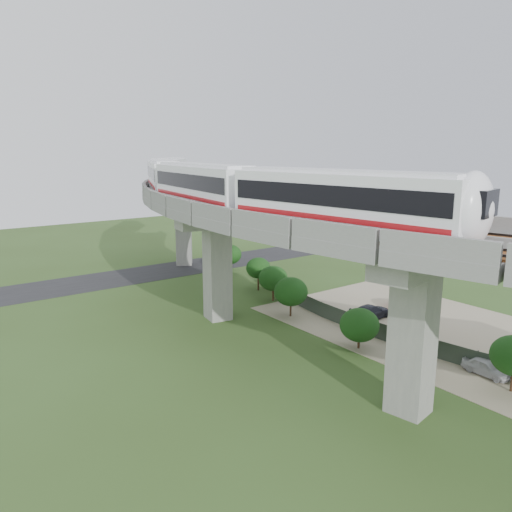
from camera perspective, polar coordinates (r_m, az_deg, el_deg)
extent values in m
plane|color=#344C1E|center=(37.90, 3.10, -11.50)|extent=(160.00, 160.00, 0.00)
cube|color=gray|center=(46.42, 18.28, -7.59)|extent=(18.00, 26.00, 0.04)
cube|color=#232326|center=(62.73, -14.70, -2.31)|extent=(60.00, 8.00, 0.03)
cube|color=#99968E|center=(67.25, -8.27, 2.55)|extent=(2.86, 2.93, 8.40)
cube|color=#99968E|center=(66.64, -8.39, 6.62)|extent=(7.21, 5.74, 1.20)
cube|color=#99968E|center=(45.08, -4.43, -2.03)|extent=(2.35, 2.51, 8.40)
cube|color=#99968E|center=(44.17, -4.53, 4.02)|extent=(7.31, 3.58, 1.20)
cube|color=#99968E|center=(30.37, 17.41, -9.62)|extent=(2.35, 2.51, 8.40)
cube|color=#99968E|center=(28.99, 18.00, -0.75)|extent=(7.31, 3.58, 1.20)
cube|color=gray|center=(60.56, -8.49, 7.04)|extent=(16.42, 20.91, 0.80)
cube|color=gray|center=(60.50, -12.63, 7.74)|extent=(8.66, 17.08, 1.00)
cube|color=gray|center=(60.79, -4.43, 8.01)|extent=(8.66, 17.08, 1.00)
cube|color=brown|center=(60.49, -10.60, 7.40)|extent=(10.68, 18.08, 0.12)
cube|color=black|center=(60.48, -10.61, 7.51)|extent=(9.69, 17.59, 0.12)
cube|color=brown|center=(60.64, -6.41, 7.54)|extent=(10.68, 18.08, 0.12)
cube|color=black|center=(60.63, -6.41, 7.65)|extent=(9.69, 17.59, 0.12)
cube|color=gray|center=(42.85, -3.87, 5.14)|extent=(11.77, 20.03, 0.80)
cube|color=gray|center=(41.19, -9.39, 5.99)|extent=(3.22, 18.71, 1.00)
cube|color=gray|center=(44.66, 1.19, 6.60)|extent=(3.22, 18.71, 1.00)
cube|color=brown|center=(41.95, -6.64, 5.57)|extent=(5.44, 19.05, 0.12)
cube|color=black|center=(41.94, -6.64, 5.73)|extent=(4.35, 18.88, 0.12)
cube|color=brown|center=(43.73, -1.24, 5.91)|extent=(5.44, 19.05, 0.12)
cube|color=black|center=(43.72, -1.24, 6.06)|extent=(4.35, 18.88, 0.12)
cube|color=gray|center=(29.38, 15.84, 1.54)|extent=(11.77, 20.03, 0.80)
cube|color=gray|center=(25.59, 11.28, 2.31)|extent=(3.22, 18.71, 1.00)
cube|color=gray|center=(33.04, 19.56, 4.00)|extent=(3.22, 18.71, 1.00)
cube|color=brown|center=(27.42, 13.66, 1.91)|extent=(5.44, 19.05, 0.12)
cube|color=black|center=(27.40, 13.68, 2.16)|extent=(4.35, 18.88, 0.12)
cube|color=brown|center=(31.23, 17.85, 2.87)|extent=(5.44, 19.05, 0.12)
cube|color=black|center=(31.21, 17.87, 3.09)|extent=(4.35, 18.88, 0.12)
cube|color=white|center=(28.55, 9.62, 6.08)|extent=(4.37, 15.21, 3.20)
cube|color=white|center=(28.43, 9.74, 9.49)|extent=(3.75, 14.40, 0.22)
cube|color=black|center=(28.51, 9.65, 6.98)|extent=(4.36, 14.62, 1.15)
cube|color=#A71016|center=(28.63, 9.57, 4.59)|extent=(4.36, 14.62, 0.30)
cube|color=black|center=(28.73, 9.52, 3.18)|extent=(3.32, 12.88, 0.28)
cube|color=white|center=(40.94, -6.21, 7.92)|extent=(4.74, 15.23, 3.20)
cube|color=white|center=(40.86, -6.27, 10.30)|extent=(4.10, 14.41, 0.22)
cube|color=black|center=(40.91, -6.23, 8.55)|extent=(4.71, 14.64, 1.15)
cube|color=#A71016|center=(41.00, -6.19, 6.88)|extent=(4.71, 14.64, 0.30)
cube|color=black|center=(41.07, -6.17, 5.89)|extent=(3.63, 12.89, 0.28)
cube|color=white|center=(56.07, -10.52, 8.88)|extent=(8.18, 14.90, 3.20)
cube|color=white|center=(56.00, -10.58, 10.62)|extent=(7.40, 14.01, 0.22)
cube|color=black|center=(56.04, -10.53, 9.34)|extent=(8.01, 14.37, 1.15)
cube|color=#A71016|center=(56.11, -10.49, 8.12)|extent=(8.01, 14.37, 0.30)
cube|color=black|center=(56.16, -10.46, 7.39)|extent=(6.59, 12.52, 0.28)
cube|color=white|center=(71.59, -9.84, 9.54)|extent=(11.12, 13.65, 3.20)
cube|color=white|center=(71.54, -9.89, 10.90)|extent=(10.24, 12.72, 0.22)
cube|color=black|center=(71.57, -9.85, 9.90)|extent=(10.81, 13.20, 1.15)
cube|color=#A71016|center=(71.62, -9.82, 8.94)|extent=(10.81, 13.20, 0.30)
cube|color=black|center=(71.66, -9.80, 8.38)|extent=(9.13, 11.36, 0.28)
ellipsoid|color=white|center=(25.24, 23.44, 4.84)|extent=(3.65, 2.53, 3.64)
cylinder|color=#2D382D|center=(59.26, 0.30, -2.01)|extent=(0.08, 0.08, 1.50)
cube|color=#2D382D|center=(56.97, 1.00, -2.59)|extent=(1.69, 4.77, 1.40)
cylinder|color=#2D382D|center=(54.73, 1.88, -3.21)|extent=(0.08, 0.08, 1.50)
cube|color=#2D382D|center=(52.55, 2.95, -3.86)|extent=(1.23, 4.91, 1.40)
cylinder|color=#2D382D|center=(50.46, 4.24, -4.56)|extent=(0.08, 0.08, 1.50)
cube|color=#2D382D|center=(48.46, 5.76, -5.29)|extent=(0.75, 4.99, 1.40)
cylinder|color=#2D382D|center=(46.57, 7.53, -6.06)|extent=(0.08, 0.08, 1.50)
cube|color=#2D382D|center=(44.81, 9.57, -6.85)|extent=(0.27, 5.04, 1.40)
cylinder|color=#2D382D|center=(43.20, 11.90, -7.67)|extent=(0.08, 0.08, 1.50)
cube|color=#2D382D|center=(41.77, 14.51, -8.50)|extent=(0.27, 5.04, 1.40)
cylinder|color=#2D382D|center=(40.53, 17.41, -9.32)|extent=(0.08, 0.08, 1.50)
cube|color=#2D382D|center=(39.50, 20.57, -10.11)|extent=(0.75, 4.99, 1.40)
cylinder|color=#2D382D|center=(38.71, 23.98, -10.85)|extent=(0.08, 0.08, 1.50)
cylinder|color=#382314|center=(62.63, -2.97, -1.26)|extent=(0.18, 0.18, 1.50)
ellipsoid|color=#113711|center=(62.28, -2.99, 0.18)|extent=(2.87, 2.87, 2.44)
cylinder|color=#382314|center=(54.76, 0.26, -3.07)|extent=(0.18, 0.18, 1.72)
ellipsoid|color=#113711|center=(54.35, 0.26, -1.37)|extent=(2.68, 2.68, 2.28)
cylinder|color=#382314|center=(51.10, 1.96, -4.33)|extent=(0.18, 0.18, 1.47)
ellipsoid|color=#113711|center=(50.66, 1.97, -2.57)|extent=(2.98, 2.98, 2.53)
cylinder|color=#382314|center=(46.41, 3.97, -6.06)|extent=(0.18, 0.18, 1.47)
ellipsoid|color=#113711|center=(45.92, 4.00, -4.08)|extent=(3.12, 3.12, 2.65)
cylinder|color=#382314|center=(40.04, 11.65, -9.64)|extent=(0.18, 0.18, 1.01)
ellipsoid|color=#113711|center=(39.54, 11.74, -7.72)|extent=(3.05, 3.05, 2.59)
cylinder|color=#382314|center=(38.04, 18.10, -10.84)|extent=(0.18, 0.18, 1.44)
ellipsoid|color=#113711|center=(37.54, 18.24, -8.89)|extent=(2.21, 2.21, 1.88)
cylinder|color=#382314|center=(36.49, 27.22, -12.53)|extent=(0.18, 0.18, 1.55)
imported|color=silver|center=(38.24, 24.84, -11.47)|extent=(1.38, 3.28, 1.11)
imported|color=#A50F10|center=(50.02, 16.11, -5.24)|extent=(3.85, 3.49, 1.28)
imported|color=black|center=(46.86, 12.99, -6.23)|extent=(4.58, 2.13, 1.30)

